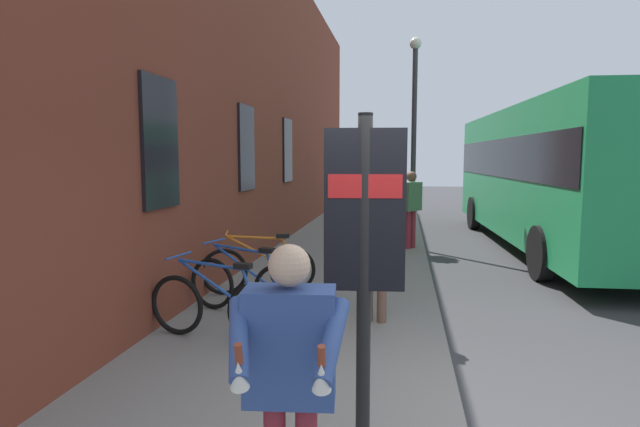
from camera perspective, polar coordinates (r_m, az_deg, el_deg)
ground at (r=10.28m, az=17.69°, el=-6.52°), size 60.00×60.00×0.00m
sidewalk_pavement at (r=12.17m, az=3.35°, el=-3.97°), size 24.00×3.50×0.12m
station_facade at (r=13.39m, az=-5.06°, el=12.31°), size 22.00×0.65×7.28m
bicycle_end_of_row at (r=6.11m, az=-11.55°, el=-10.18°), size 0.53×1.75×0.97m
bicycle_under_window at (r=7.02m, az=-8.44°, el=-7.94°), size 0.65×1.71×0.97m
bicycle_mid_rack at (r=7.99m, az=-6.79°, el=-6.16°), size 0.63×1.72×0.97m
transit_info_sign at (r=3.49m, az=4.97°, el=-2.10°), size 0.14×0.56×2.40m
city_bus at (r=13.52m, az=24.45°, el=4.43°), size 10.60×3.00×3.35m
pedestrian_near_bus at (r=11.98m, az=10.09°, el=1.33°), size 0.56×0.52×1.79m
pedestrian_crossing_street at (r=6.53m, az=6.22°, el=-2.99°), size 0.32×0.65×1.73m
pedestrian_by_facade at (r=12.44m, az=5.00°, el=1.32°), size 0.40×0.60×1.69m
tourist_with_hotdogs at (r=2.79m, az=-3.42°, el=-16.47°), size 0.60×0.64×1.66m
street_lamp at (r=12.56m, az=10.43°, el=9.91°), size 0.28×0.28×4.90m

